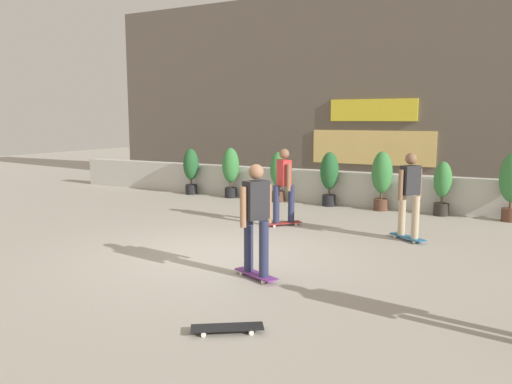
{
  "coord_description": "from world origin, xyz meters",
  "views": [
    {
      "loc": [
        4.62,
        -7.19,
        2.35
      ],
      "look_at": [
        0.0,
        1.5,
        0.9
      ],
      "focal_mm": 35.31,
      "sensor_mm": 36.0,
      "label": 1
    }
  ],
  "objects_px": {
    "potted_plant_1": "(231,169)",
    "potted_plant_3": "(329,175)",
    "potted_plant_6": "(512,181)",
    "skater_far_left": "(284,183)",
    "potted_plant_5": "(442,186)",
    "skater_foreground": "(256,216)",
    "potted_plant_4": "(382,176)",
    "skater_mid_plaza": "(410,192)",
    "potted_plant_0": "(191,168)",
    "skateboard_near_camera": "(227,328)",
    "potted_plant_2": "(278,173)"
  },
  "relations": [
    {
      "from": "potted_plant_1",
      "to": "potted_plant_3",
      "type": "relative_size",
      "value": 1.02
    },
    {
      "from": "skateboard_near_camera",
      "to": "potted_plant_0",
      "type": "bearing_deg",
      "value": 127.41
    },
    {
      "from": "potted_plant_4",
      "to": "skater_mid_plaza",
      "type": "height_order",
      "value": "skater_mid_plaza"
    },
    {
      "from": "potted_plant_2",
      "to": "skateboard_near_camera",
      "type": "xyz_separation_m",
      "value": [
        3.31,
        -8.24,
        -0.75
      ]
    },
    {
      "from": "potted_plant_2",
      "to": "potted_plant_4",
      "type": "distance_m",
      "value": 2.92
    },
    {
      "from": "potted_plant_3",
      "to": "skater_far_left",
      "type": "distance_m",
      "value": 2.87
    },
    {
      "from": "potted_plant_2",
      "to": "potted_plant_1",
      "type": "bearing_deg",
      "value": 180.0
    },
    {
      "from": "potted_plant_1",
      "to": "skater_mid_plaza",
      "type": "distance_m",
      "value": 6.47
    },
    {
      "from": "potted_plant_0",
      "to": "potted_plant_5",
      "type": "xyz_separation_m",
      "value": [
        7.38,
        0.0,
        -0.08
      ]
    },
    {
      "from": "potted_plant_6",
      "to": "skater_far_left",
      "type": "distance_m",
      "value": 5.24
    },
    {
      "from": "potted_plant_5",
      "to": "skater_far_left",
      "type": "distance_m",
      "value": 4.08
    },
    {
      "from": "potted_plant_5",
      "to": "skater_mid_plaza",
      "type": "height_order",
      "value": "skater_mid_plaza"
    },
    {
      "from": "potted_plant_4",
      "to": "potted_plant_6",
      "type": "bearing_deg",
      "value": 0.0
    },
    {
      "from": "potted_plant_4",
      "to": "potted_plant_3",
      "type": "bearing_deg",
      "value": 180.0
    },
    {
      "from": "potted_plant_6",
      "to": "skater_far_left",
      "type": "relative_size",
      "value": 0.93
    },
    {
      "from": "skater_far_left",
      "to": "potted_plant_4",
      "type": "bearing_deg",
      "value": 63.73
    },
    {
      "from": "skater_mid_plaza",
      "to": "skater_foreground",
      "type": "bearing_deg",
      "value": -113.5
    },
    {
      "from": "skater_mid_plaza",
      "to": "skater_far_left",
      "type": "relative_size",
      "value": 1.0
    },
    {
      "from": "potted_plant_5",
      "to": "skater_mid_plaza",
      "type": "bearing_deg",
      "value": -93.88
    },
    {
      "from": "skater_mid_plaza",
      "to": "skater_foreground",
      "type": "height_order",
      "value": "same"
    },
    {
      "from": "potted_plant_0",
      "to": "potted_plant_5",
      "type": "distance_m",
      "value": 7.38
    },
    {
      "from": "potted_plant_1",
      "to": "potted_plant_6",
      "type": "bearing_deg",
      "value": 0.0
    },
    {
      "from": "potted_plant_1",
      "to": "potted_plant_3",
      "type": "xyz_separation_m",
      "value": [
        3.08,
        0.0,
        -0.02
      ]
    },
    {
      "from": "skateboard_near_camera",
      "to": "potted_plant_6",
      "type": "bearing_deg",
      "value": 72.64
    },
    {
      "from": "potted_plant_6",
      "to": "skater_foreground",
      "type": "height_order",
      "value": "skater_foreground"
    },
    {
      "from": "potted_plant_4",
      "to": "potted_plant_5",
      "type": "bearing_deg",
      "value": 0.0
    },
    {
      "from": "potted_plant_1",
      "to": "skateboard_near_camera",
      "type": "xyz_separation_m",
      "value": [
        4.87,
        -8.24,
        -0.8
      ]
    },
    {
      "from": "skater_mid_plaza",
      "to": "potted_plant_4",
      "type": "bearing_deg",
      "value": 113.26
    },
    {
      "from": "potted_plant_0",
      "to": "potted_plant_3",
      "type": "xyz_separation_m",
      "value": [
        4.51,
        0.0,
        0.03
      ]
    },
    {
      "from": "potted_plant_2",
      "to": "potted_plant_4",
      "type": "height_order",
      "value": "potted_plant_4"
    },
    {
      "from": "skater_far_left",
      "to": "potted_plant_6",
      "type": "bearing_deg",
      "value": 33.25
    },
    {
      "from": "potted_plant_3",
      "to": "skater_far_left",
      "type": "relative_size",
      "value": 0.86
    },
    {
      "from": "potted_plant_4",
      "to": "potted_plant_5",
      "type": "xyz_separation_m",
      "value": [
        1.47,
        0.0,
        -0.15
      ]
    },
    {
      "from": "potted_plant_5",
      "to": "potted_plant_3",
      "type": "bearing_deg",
      "value": 180.0
    },
    {
      "from": "potted_plant_1",
      "to": "potted_plant_4",
      "type": "bearing_deg",
      "value": -0.0
    },
    {
      "from": "potted_plant_0",
      "to": "potted_plant_4",
      "type": "height_order",
      "value": "potted_plant_4"
    },
    {
      "from": "skater_far_left",
      "to": "skater_foreground",
      "type": "bearing_deg",
      "value": -71.39
    },
    {
      "from": "potted_plant_1",
      "to": "skater_foreground",
      "type": "distance_m",
      "value": 7.69
    },
    {
      "from": "potted_plant_6",
      "to": "skater_foreground",
      "type": "xyz_separation_m",
      "value": [
        -3.19,
        -6.4,
        0.02
      ]
    },
    {
      "from": "potted_plant_2",
      "to": "skater_mid_plaza",
      "type": "height_order",
      "value": "skater_mid_plaza"
    },
    {
      "from": "potted_plant_5",
      "to": "skater_foreground",
      "type": "relative_size",
      "value": 0.78
    },
    {
      "from": "potted_plant_1",
      "to": "skater_mid_plaza",
      "type": "xyz_separation_m",
      "value": [
        5.75,
        -2.95,
        0.08
      ]
    },
    {
      "from": "potted_plant_0",
      "to": "potted_plant_5",
      "type": "relative_size",
      "value": 1.07
    },
    {
      "from": "potted_plant_6",
      "to": "skater_far_left",
      "type": "height_order",
      "value": "skater_far_left"
    },
    {
      "from": "potted_plant_2",
      "to": "potted_plant_6",
      "type": "height_order",
      "value": "potted_plant_6"
    },
    {
      "from": "potted_plant_3",
      "to": "potted_plant_4",
      "type": "xyz_separation_m",
      "value": [
        1.41,
        -0.0,
        0.04
      ]
    },
    {
      "from": "potted_plant_1",
      "to": "skater_far_left",
      "type": "bearing_deg",
      "value": -43.1
    },
    {
      "from": "potted_plant_4",
      "to": "potted_plant_5",
      "type": "distance_m",
      "value": 1.48
    },
    {
      "from": "potted_plant_3",
      "to": "potted_plant_5",
      "type": "xyz_separation_m",
      "value": [
        2.88,
        0.0,
        -0.1
      ]
    },
    {
      "from": "potted_plant_5",
      "to": "skater_foreground",
      "type": "bearing_deg",
      "value": -104.86
    }
  ]
}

